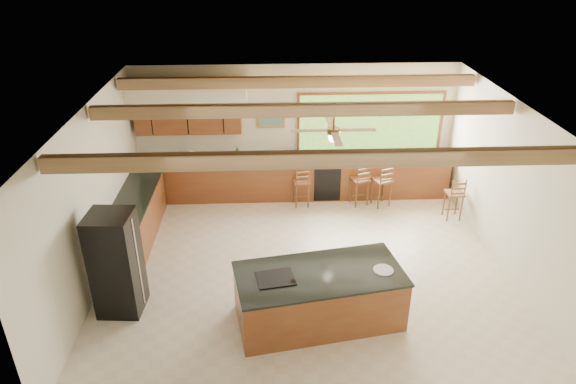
{
  "coord_description": "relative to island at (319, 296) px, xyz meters",
  "views": [
    {
      "loc": [
        -0.65,
        -7.75,
        5.52
      ],
      "look_at": [
        -0.27,
        0.8,
        1.17
      ],
      "focal_mm": 32.0,
      "sensor_mm": 36.0,
      "label": 1
    }
  ],
  "objects": [
    {
      "name": "refrigerator",
      "position": [
        -3.17,
        0.42,
        0.43
      ],
      "size": [
        0.72,
        0.71,
        1.75
      ],
      "rotation": [
        0.0,
        0.0,
        -0.07
      ],
      "color": "black",
      "rests_on": "ground"
    },
    {
      "name": "room_shell",
      "position": [
        -0.28,
        2.04,
        1.77
      ],
      "size": [
        7.27,
        6.54,
        3.02
      ],
      "color": "beige",
      "rests_on": "ground"
    },
    {
      "name": "ground",
      "position": [
        -0.12,
        1.39,
        -0.45
      ],
      "size": [
        7.2,
        7.2,
        0.0
      ],
      "primitive_type": "plane",
      "color": "beige",
      "rests_on": "ground"
    },
    {
      "name": "counter_run",
      "position": [
        -0.94,
        3.91,
        0.02
      ],
      "size": [
        7.12,
        3.1,
        1.22
      ],
      "color": "brown",
      "rests_on": "ground"
    },
    {
      "name": "island",
      "position": [
        0.0,
        0.0,
        0.0
      ],
      "size": [
        2.73,
        1.63,
        0.91
      ],
      "rotation": [
        0.0,
        0.0,
        0.17
      ],
      "color": "brown",
      "rests_on": "ground"
    },
    {
      "name": "bar_stool_b",
      "position": [
        1.29,
        3.79,
        0.15
      ],
      "size": [
        0.45,
        0.45,
        1.02
      ],
      "rotation": [
        0.0,
        0.0,
        0.29
      ],
      "color": "brown",
      "rests_on": "ground"
    },
    {
      "name": "bar_stool_d",
      "position": [
        3.18,
        3.06,
        0.13
      ],
      "size": [
        0.36,
        0.36,
        0.98
      ],
      "rotation": [
        0.0,
        0.0,
        0.03
      ],
      "color": "brown",
      "rests_on": "ground"
    },
    {
      "name": "bar_stool_c",
      "position": [
        1.77,
        3.7,
        0.17
      ],
      "size": [
        0.47,
        0.47,
        1.04
      ],
      "rotation": [
        0.0,
        0.0,
        0.34
      ],
      "color": "brown",
      "rests_on": "ground"
    },
    {
      "name": "bar_stool_a",
      "position": [
        -0.02,
        3.79,
        0.12
      ],
      "size": [
        0.38,
        0.38,
        0.96
      ],
      "rotation": [
        0.0,
        0.0,
        0.11
      ],
      "color": "brown",
      "rests_on": "ground"
    }
  ]
}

